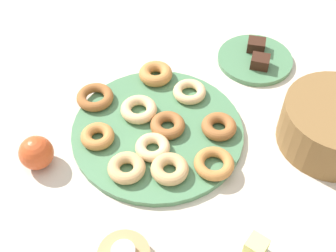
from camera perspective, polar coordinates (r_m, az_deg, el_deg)
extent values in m
plane|color=beige|center=(1.03, -1.36, -0.91)|extent=(2.40, 2.40, 0.00)
cylinder|color=#4C7F56|center=(1.03, -1.37, -0.64)|extent=(0.40, 0.40, 0.02)
torus|color=#BC7A3D|center=(1.13, -1.62, 6.85)|extent=(0.10, 0.10, 0.03)
torus|color=#EABC84|center=(1.05, -3.84, 2.17)|extent=(0.12, 0.12, 0.03)
torus|color=#995B2D|center=(1.02, 6.67, -0.07)|extent=(0.11, 0.11, 0.03)
torus|color=#EABC84|center=(1.09, 2.91, 4.45)|extent=(0.11, 0.11, 0.02)
torus|color=tan|center=(0.94, -5.43, -5.47)|extent=(0.10, 0.10, 0.03)
torus|color=#BC7A3D|center=(0.95, 6.03, -4.91)|extent=(0.12, 0.12, 0.02)
torus|color=tan|center=(0.94, 0.22, -5.64)|extent=(0.12, 0.12, 0.03)
torus|color=#BC7A3D|center=(1.00, -9.19, -1.34)|extent=(0.09, 0.09, 0.03)
torus|color=#995B2D|center=(1.09, -9.51, 3.74)|extent=(0.13, 0.13, 0.02)
torus|color=#995B2D|center=(1.01, -0.04, 0.10)|extent=(0.10, 0.10, 0.03)
torus|color=#EABC84|center=(0.97, -2.02, -2.81)|extent=(0.10, 0.10, 0.02)
cylinder|color=#4C7F56|center=(1.24, 11.28, 8.54)|extent=(0.20, 0.20, 0.01)
cube|color=#381E14|center=(1.25, 11.46, 10.32)|extent=(0.06, 0.06, 0.03)
cube|color=#381E14|center=(1.20, 11.95, 8.23)|extent=(0.06, 0.06, 0.03)
cylinder|color=silver|center=(0.84, -5.87, -16.06)|extent=(0.05, 0.05, 0.01)
cylinder|color=brown|center=(1.05, 20.86, 0.12)|extent=(0.34, 0.34, 0.11)
cube|color=#DBD67A|center=(0.83, 11.45, -15.20)|extent=(0.04, 0.04, 0.04)
sphere|color=#CC4C23|center=(0.99, -16.83, -3.37)|extent=(0.08, 0.08, 0.08)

